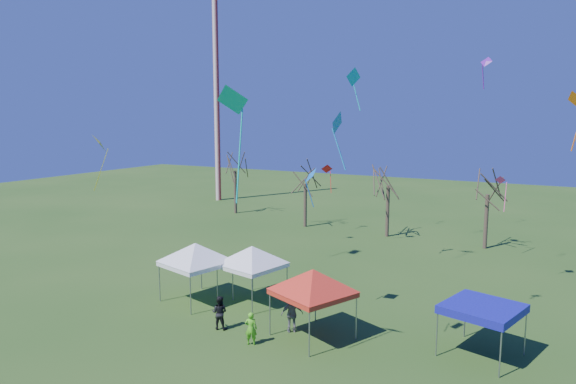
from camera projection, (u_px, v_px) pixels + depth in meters
name	position (u px, v px, depth m)	size (l,w,h in m)	color
ground	(277.00, 347.00, 24.08)	(140.00, 140.00, 0.00)	#264A18
radio_mast	(217.00, 103.00, 65.02)	(0.70, 0.70, 25.00)	silver
tree_0	(235.00, 155.00, 56.77)	(3.83, 3.83, 8.44)	#3D2D21
tree_1	(305.00, 168.00, 49.76)	(3.42, 3.42, 7.54)	#3D2D21
tree_2	(389.00, 167.00, 45.52)	(3.71, 3.71, 8.18)	#3D2D21
tree_3	(489.00, 175.00, 41.32)	(3.59, 3.59, 7.91)	#3D2D21
tent_white_west	(195.00, 247.00, 29.67)	(4.41, 4.41, 4.03)	gray
tent_white_mid	(252.00, 250.00, 29.62)	(4.24, 4.24, 3.84)	gray
tent_red	(313.00, 274.00, 24.70)	(4.20, 4.20, 3.98)	gray
tent_blue	(483.00, 309.00, 22.90)	(3.75, 3.75, 2.39)	gray
person_green	(251.00, 328.00, 24.25)	(0.58, 0.38, 1.59)	#52C31F
person_grey	(292.00, 314.00, 25.65)	(1.10, 0.46, 1.89)	slate
person_dark	(219.00, 312.00, 26.04)	(0.84, 0.66, 1.73)	black
kite_11	(353.00, 77.00, 33.97)	(0.96, 1.32, 2.87)	#0DC9D0
kite_5	(233.00, 100.00, 19.46)	(1.43, 1.00, 4.55)	#0CBBAB
kite_14	(100.00, 143.00, 35.48)	(1.79, 1.75, 3.96)	#FFFA1A
kite_18	(486.00, 63.00, 27.95)	(0.82, 0.68, 1.78)	#6A18AB
kite_22	(501.00, 181.00, 38.86)	(0.83, 0.87, 2.73)	#F6368A
kite_13	(327.00, 169.00, 47.30)	(1.30, 1.18, 2.71)	red
kite_17	(576.00, 101.00, 24.08)	(1.00, 1.03, 2.86)	orange
kite_27	(336.00, 123.00, 20.50)	(0.64, 0.97, 2.41)	#1484D5
kite_1	(310.00, 175.00, 26.41)	(1.11, 1.16, 2.15)	blue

